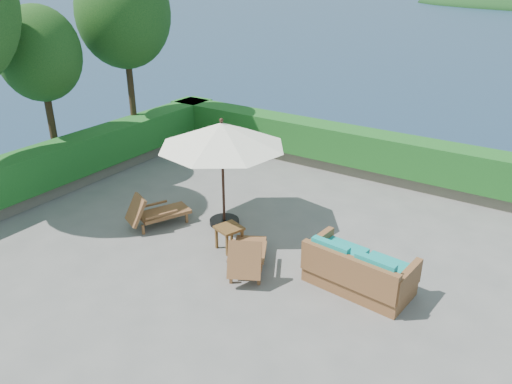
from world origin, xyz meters
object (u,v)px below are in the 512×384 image
Objects in this scene: lounge_left at (155,212)px; lounge_right at (247,255)px; patio_umbrella at (222,136)px; side_table at (229,231)px; wicker_loveseat at (358,272)px.

lounge_right is at bearing 15.93° from lounge_left.
patio_umbrella is 2.05× the size of lounge_right.
side_table is at bearing 119.83° from lounge_right.
side_table is 0.31× the size of wicker_loveseat.
side_table is (0.80, -0.88, -1.77)m from patio_umbrella.
lounge_left is 0.76× the size of wicker_loveseat.
lounge_left is 2.98m from lounge_right.
patio_umbrella is 1.65× the size of wicker_loveseat.
patio_umbrella reaches higher than wicker_loveseat.
lounge_right is (2.95, -0.42, 0.02)m from lounge_left.
lounge_left is at bearing -143.33° from patio_umbrella.
wicker_loveseat is at bearing -11.23° from patio_umbrella.
lounge_right is at bearing -31.95° from side_table.
wicker_loveseat reaches higher than side_table.
lounge_left is at bearing 143.61° from lounge_right.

